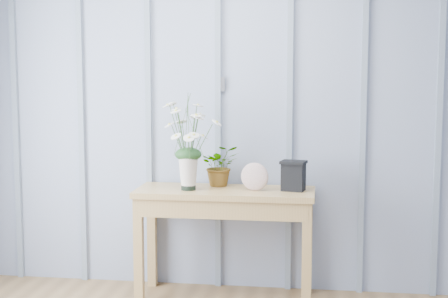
% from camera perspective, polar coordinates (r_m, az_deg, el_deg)
% --- Properties ---
extents(sideboard, '(1.20, 0.45, 0.75)m').
position_cam_1_polar(sideboard, '(4.64, 0.09, -4.77)').
color(sideboard, '#A6824B').
rests_on(sideboard, ground).
extents(daisy_vase, '(0.44, 0.33, 0.62)m').
position_cam_1_polar(daisy_vase, '(4.55, -3.00, 1.41)').
color(daisy_vase, black).
rests_on(daisy_vase, sideboard).
extents(spider_plant, '(0.32, 0.29, 0.29)m').
position_cam_1_polar(spider_plant, '(4.73, -0.34, -1.38)').
color(spider_plant, '#183B1A').
rests_on(spider_plant, sideboard).
extents(felt_disc_vessel, '(0.19, 0.08, 0.19)m').
position_cam_1_polar(felt_disc_vessel, '(4.56, 2.57, -2.31)').
color(felt_disc_vessel, '#8D545C').
rests_on(felt_disc_vessel, sideboard).
extents(carved_box, '(0.19, 0.16, 0.20)m').
position_cam_1_polar(carved_box, '(4.58, 5.79, -2.20)').
color(carved_box, black).
rests_on(carved_box, sideboard).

